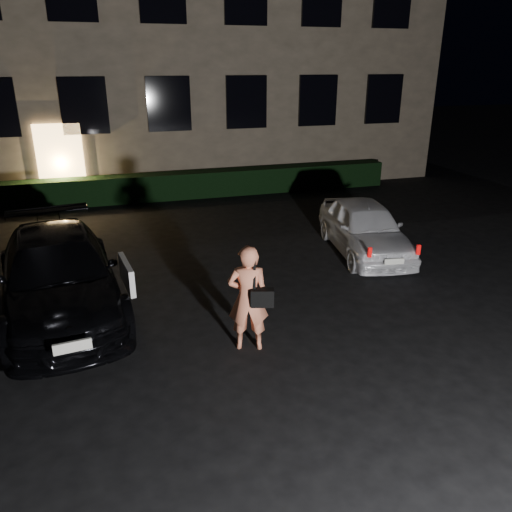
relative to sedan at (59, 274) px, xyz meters
name	(u,v)px	position (x,y,z in m)	size (l,w,h in m)	color
ground	(280,371)	(3.16, -3.01, -0.70)	(80.00, 80.00, 0.00)	black
building	(149,12)	(3.16, 11.98, 5.30)	(20.00, 8.11, 12.00)	brown
hedge	(176,186)	(3.16, 7.49, -0.28)	(15.00, 0.70, 0.85)	black
sedan	(59,274)	(0.00, 0.00, 0.00)	(2.57, 5.08, 1.41)	black
hatch	(365,227)	(6.71, 1.08, -0.08)	(2.00, 3.84, 1.25)	white
man	(249,298)	(2.91, -2.24, 0.17)	(0.73, 0.58, 1.74)	#DF7C59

